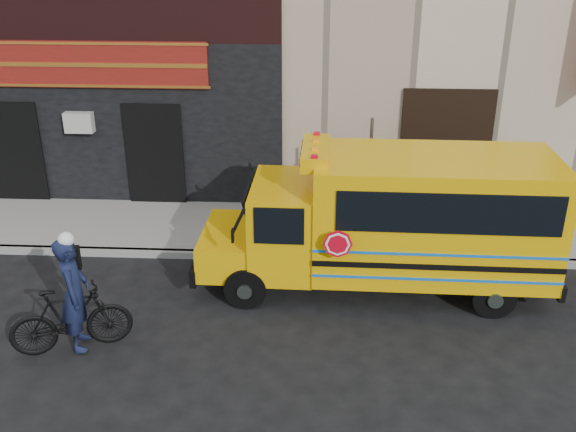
# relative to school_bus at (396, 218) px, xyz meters

# --- Properties ---
(ground) EXTENTS (120.00, 120.00, 0.00)m
(ground) POSITION_rel_school_bus_xyz_m (-2.45, -1.58, -1.51)
(ground) COLOR black
(ground) RESTS_ON ground
(curb) EXTENTS (40.00, 0.20, 0.15)m
(curb) POSITION_rel_school_bus_xyz_m (-2.45, 1.02, -1.43)
(curb) COLOR gray
(curb) RESTS_ON ground
(sidewalk) EXTENTS (40.00, 3.00, 0.15)m
(sidewalk) POSITION_rel_school_bus_xyz_m (-2.45, 2.52, -1.43)
(sidewalk) COLOR gray
(sidewalk) RESTS_ON ground
(school_bus) EXTENTS (6.93, 2.44, 2.92)m
(school_bus) POSITION_rel_school_bus_xyz_m (0.00, 0.00, 0.00)
(school_bus) COLOR black
(school_bus) RESTS_ON ground
(sign_pole) EXTENTS (0.08, 0.27, 3.07)m
(sign_pole) POSITION_rel_school_bus_xyz_m (-0.45, 1.43, 0.19)
(sign_pole) COLOR #3C443F
(sign_pole) RESTS_ON ground
(bicycle) EXTENTS (2.08, 1.22, 1.20)m
(bicycle) POSITION_rel_school_bus_xyz_m (-5.61, -2.44, -0.91)
(bicycle) COLOR black
(bicycle) RESTS_ON ground
(cyclist) EXTENTS (0.63, 0.83, 2.03)m
(cyclist) POSITION_rel_school_bus_xyz_m (-5.50, -2.39, -0.50)
(cyclist) COLOR #111734
(cyclist) RESTS_ON ground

